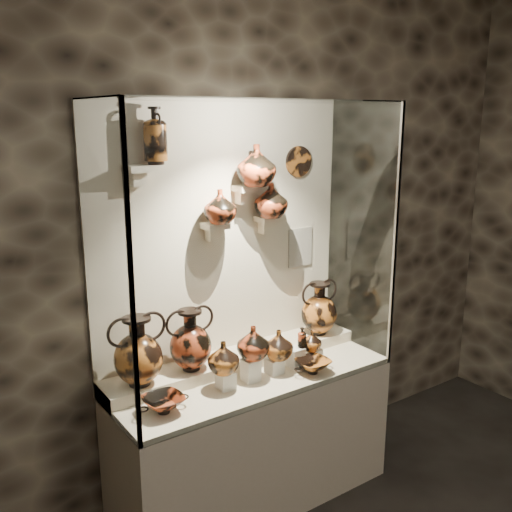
{
  "coord_description": "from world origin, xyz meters",
  "views": [
    {
      "loc": [
        -1.75,
        -0.37,
        2.32
      ],
      "look_at": [
        0.07,
        2.25,
        1.53
      ],
      "focal_mm": 40.0,
      "sensor_mm": 36.0,
      "label": 1
    }
  ],
  "objects": [
    {
      "name": "info_placard",
      "position": [
        0.58,
        2.47,
        1.47
      ],
      "size": [
        0.19,
        0.01,
        0.26
      ],
      "primitive_type": "cube",
      "color": "beige",
      "rests_on": "back_panel"
    },
    {
      "name": "pedestal_d",
      "position": [
        0.28,
        2.13,
        0.89
      ],
      "size": [
        0.09,
        0.09,
        0.12
      ],
      "primitive_type": "cube",
      "color": "silver",
      "rests_on": "front_tier"
    },
    {
      "name": "bracket_cc",
      "position": [
        0.28,
        2.42,
        1.7
      ],
      "size": [
        0.14,
        0.12,
        0.04
      ],
      "primitive_type": "cube",
      "color": "beige",
      "rests_on": "back_panel"
    },
    {
      "name": "rear_tier",
      "position": [
        0.0,
        2.35,
        0.85
      ],
      "size": [
        1.7,
        0.25,
        0.1
      ],
      "primitive_type": "cube",
      "color": "beige",
      "rests_on": "plinth"
    },
    {
      "name": "pedestal_a",
      "position": [
        -0.22,
        2.13,
        0.88
      ],
      "size": [
        0.09,
        0.09,
        0.1
      ],
      "primitive_type": "cube",
      "color": "silver",
      "rests_on": "front_tier"
    },
    {
      "name": "lekythos_tall",
      "position": [
        -0.46,
        2.4,
        2.24
      ],
      "size": [
        0.16,
        0.16,
        0.34
      ],
      "primitive_type": null,
      "rotation": [
        0.0,
        0.0,
        0.23
      ],
      "color": "#AD5E21",
      "rests_on": "bracket_ul"
    },
    {
      "name": "ovoid_vase_c",
      "position": [
        0.26,
        2.37,
        1.82
      ],
      "size": [
        0.24,
        0.24,
        0.21
      ],
      "primitive_type": "imported",
      "rotation": [
        0.0,
        0.0,
        -0.21
      ],
      "color": "#96371A",
      "rests_on": "bracket_cc"
    },
    {
      "name": "ovoid_vase_b",
      "position": [
        0.15,
        2.35,
        2.04
      ],
      "size": [
        0.28,
        0.28,
        0.24
      ],
      "primitive_type": "imported",
      "rotation": [
        0.0,
        0.0,
        -0.23
      ],
      "color": "#96371A",
      "rests_on": "bracket_cb"
    },
    {
      "name": "wall_back",
      "position": [
        0.0,
        2.5,
        1.6
      ],
      "size": [
        5.0,
        0.02,
        3.2
      ],
      "primitive_type": "cube",
      "color": "black",
      "rests_on": "ground"
    },
    {
      "name": "jug_e",
      "position": [
        0.39,
        2.11,
        0.97
      ],
      "size": [
        0.14,
        0.14,
        0.13
      ],
      "primitive_type": "imported",
      "rotation": [
        0.0,
        0.0,
        0.16
      ],
      "color": "#AD5E21",
      "rests_on": "pedestal_e"
    },
    {
      "name": "ovoid_vase_a",
      "position": [
        -0.09,
        2.38,
        1.82
      ],
      "size": [
        0.24,
        0.24,
        0.2
      ],
      "primitive_type": "imported",
      "rotation": [
        0.0,
        0.0,
        -0.3
      ],
      "color": "#96371A",
      "rests_on": "bracket_ca"
    },
    {
      "name": "bracket_cb",
      "position": [
        0.1,
        2.42,
        1.9
      ],
      "size": [
        0.1,
        0.12,
        0.04
      ],
      "primitive_type": "cube",
      "color": "beige",
      "rests_on": "back_panel"
    },
    {
      "name": "bracket_ul",
      "position": [
        -0.55,
        2.42,
        2.05
      ],
      "size": [
        0.14,
        0.12,
        0.04
      ],
      "primitive_type": "cube",
      "color": "beige",
      "rests_on": "back_panel"
    },
    {
      "name": "front_tier",
      "position": [
        0.0,
        2.18,
        0.82
      ],
      "size": [
        1.68,
        0.58,
        0.03
      ],
      "primitive_type": "cube",
      "color": "beige",
      "rests_on": "plinth"
    },
    {
      "name": "glass_right",
      "position": [
        0.85,
        2.18,
        1.6
      ],
      "size": [
        0.01,
        0.6,
        1.6
      ],
      "primitive_type": "cube",
      "color": "white",
      "rests_on": "plinth"
    },
    {
      "name": "pedestal_c",
      "position": [
        0.12,
        2.13,
        0.88
      ],
      "size": [
        0.09,
        0.09,
        0.09
      ],
      "primitive_type": "cube",
      "color": "silver",
      "rests_on": "front_tier"
    },
    {
      "name": "amphora_left",
      "position": [
        -0.65,
        2.31,
        1.09
      ],
      "size": [
        0.31,
        0.31,
        0.39
      ],
      "primitive_type": null,
      "rotation": [
        0.0,
        0.0,
        0.01
      ],
      "color": "#AD5E21",
      "rests_on": "rear_tier"
    },
    {
      "name": "jug_c",
      "position": [
        0.14,
        2.11,
        1.01
      ],
      "size": [
        0.23,
        0.23,
        0.18
      ],
      "primitive_type": "imported",
      "rotation": [
        0.0,
        0.0,
        -0.4
      ],
      "color": "#AD5E21",
      "rests_on": "pedestal_c"
    },
    {
      "name": "jug_a",
      "position": [
        -0.24,
        2.12,
        1.02
      ],
      "size": [
        0.21,
        0.21,
        0.19
      ],
      "primitive_type": "imported",
      "rotation": [
        0.0,
        0.0,
        0.17
      ],
      "color": "#AD5E21",
      "rests_on": "pedestal_a"
    },
    {
      "name": "kylix_left",
      "position": [
        -0.63,
        2.08,
        0.88
      ],
      "size": [
        0.33,
        0.3,
        0.11
      ],
      "primitive_type": null,
      "rotation": [
        0.0,
        0.0,
        -0.32
      ],
      "color": "#96371A",
      "rests_on": "front_tier"
    },
    {
      "name": "bracket_ca",
      "position": [
        -0.1,
        2.42,
        1.7
      ],
      "size": [
        0.14,
        0.12,
        0.04
      ],
      "primitive_type": "cube",
      "color": "beige",
      "rests_on": "back_panel"
    },
    {
      "name": "amphora_mid",
      "position": [
        -0.33,
        2.33,
        1.08
      ],
      "size": [
        0.3,
        0.3,
        0.36
      ],
      "primitive_type": null,
      "rotation": [
        0.0,
        0.0,
        0.05
      ],
      "color": "#96371A",
      "rests_on": "rear_tier"
    },
    {
      "name": "back_panel",
      "position": [
        0.0,
        2.5,
        1.6
      ],
      "size": [
        1.7,
        0.03,
        1.6
      ],
      "primitive_type": "cube",
      "color": "beige",
      "rests_on": "plinth"
    },
    {
      "name": "kylix_right",
      "position": [
        0.31,
        2.0,
        0.88
      ],
      "size": [
        0.26,
        0.22,
        0.1
      ],
      "primitive_type": null,
      "rotation": [
        0.0,
        0.0,
        -0.02
      ],
      "color": "#AD5E21",
      "rests_on": "front_tier"
    },
    {
      "name": "frame_post_right",
      "position": [
        0.84,
        1.89,
        1.6
      ],
      "size": [
        0.02,
        0.02,
        1.6
      ],
      "primitive_type": "cube",
      "color": "gray",
      "rests_on": "plinth"
    },
    {
      "name": "glass_front",
      "position": [
        0.0,
        1.88,
        1.6
      ],
      "size": [
        1.7,
        0.01,
        1.6
      ],
      "primitive_type": "cube",
      "color": "white",
      "rests_on": "plinth"
    },
    {
      "name": "frame_post_left",
      "position": [
        -0.84,
        1.89,
        1.6
      ],
      "size": [
        0.02,
        0.02,
        1.6
      ],
      "primitive_type": "cube",
      "color": "gray",
      "rests_on": "plinth"
    },
    {
      "name": "glass_top",
      "position": [
        0.0,
        2.18,
        2.4
      ],
      "size": [
        1.7,
        0.6,
        0.01
      ],
      "primitive_type": "cube",
      "color": "white",
      "rests_on": "back_panel"
    },
    {
      "name": "wall_plate",
      "position": [
        0.55,
        2.47,
        2.03
      ],
      "size": [
        0.19,
        0.02,
        0.19
      ],
      "primitive_type": "cylinder",
      "rotation": [
        1.57,
        0.0,
        0.0
      ],
      "color": "#A45920",
      "rests_on": "back_panel"
    },
    {
      "name": "lekythos_small",
      "position": [
        0.32,
        2.11,
        1.02
      ],
      "size": [
        0.07,
        0.07,
        0.14
      ],
      "primitive_type": null,
      "rotation": [
        0.0,
        0.0,
        0.07
      ],
      "color": "#96371A",
      "rests_on": "pedestal_d"
    },
    {
      "name": "pedestal_e",
      "position": [
        0.42,
        2.13,
        0.87
      ],
      "size": [
        0.09,
        0.09,
        0.08
      ],
      "primitive_type": "cube",
      "color": "silver",
      "rests_on": "front_tier"
    },
    {
      "name": "glass_left",
      "position": [
        -0.85,
        2.18,
        1.6
      ],
      "size": [
        0.01,
        0.6,
        1.6
      ],
      "primitive_type": "cube",
      "color": "white",
      "rests_on": "plinth"
    },
    {
      "name": "pedestal_b",
      "position": [
        -0.05,
        2.13,
        0.9
      ],
      "size": [
        0.09,
        0.09,
        0.13
      ],
      "primitive_type": "cube",
      "color": "silver",
      "rests_on": "front_tier"
    },
    {
      "name": "jug_b",
      "position": [
        -0.03,
        2.13,
        1.06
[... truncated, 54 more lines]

